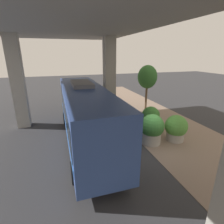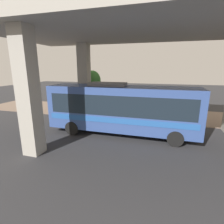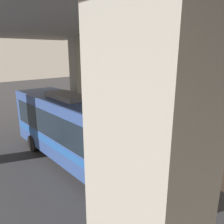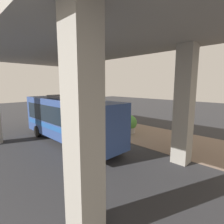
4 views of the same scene
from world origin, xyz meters
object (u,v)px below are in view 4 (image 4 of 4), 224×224
at_px(street_tree_near, 95,95).
at_px(planter_middle, 129,124).
at_px(bus, 69,118).
at_px(fire_hydrant, 117,126).
at_px(planter_front, 116,126).
at_px(planter_back, 108,121).

bearing_deg(street_tree_near, planter_middle, 78.81).
xyz_separation_m(planter_middle, street_tree_near, (-1.30, -6.55, 2.42)).
bearing_deg(bus, fire_hydrant, 174.59).
xyz_separation_m(fire_hydrant, planter_front, (1.17, 0.98, 0.45)).
distance_m(planter_front, street_tree_near, 7.47).
xyz_separation_m(fire_hydrant, planter_back, (-0.04, -1.33, 0.29)).
xyz_separation_m(bus, planter_middle, (-5.56, 1.57, -1.15)).
bearing_deg(fire_hydrant, bus, -5.41).
bearing_deg(planter_middle, street_tree_near, -101.19).
height_order(planter_front, planter_middle, planter_front).
height_order(planter_back, street_tree_near, street_tree_near).
relative_size(bus, planter_back, 6.30).
relative_size(planter_front, planter_middle, 1.11).
height_order(bus, fire_hydrant, bus).
bearing_deg(fire_hydrant, planter_front, 40.03).
bearing_deg(planter_middle, planter_back, -78.73).
bearing_deg(bus, planter_middle, 164.24).
distance_m(planter_middle, planter_back, 2.47).
bearing_deg(planter_back, street_tree_near, -113.28).
bearing_deg(street_tree_near, planter_back, 66.72).
bearing_deg(planter_back, bus, 9.51).
bearing_deg(planter_front, planter_back, -117.58).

